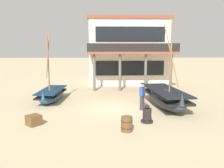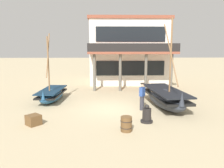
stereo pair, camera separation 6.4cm
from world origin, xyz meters
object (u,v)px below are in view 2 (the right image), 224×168
(fisherman_by_hull, at_px, (142,97))
(cargo_crate, at_px, (33,120))
(wooden_barrel, at_px, (126,124))
(fishing_boat_near_left, at_px, (165,97))
(fishing_boat_centre_large, at_px, (52,94))
(harbor_building_main, at_px, (128,51))
(capstan_winch, at_px, (147,115))

(fisherman_by_hull, relative_size, cargo_crate, 2.75)
(wooden_barrel, bearing_deg, fishing_boat_near_left, 54.99)
(wooden_barrel, bearing_deg, fishing_boat_centre_large, 128.85)
(fishing_boat_near_left, relative_size, harbor_building_main, 0.62)
(fisherman_by_hull, bearing_deg, fishing_boat_centre_large, 157.79)
(fishing_boat_near_left, relative_size, wooden_barrel, 7.88)
(fishing_boat_centre_large, bearing_deg, wooden_barrel, -51.15)
(wooden_barrel, bearing_deg, capstan_winch, 46.37)
(fishing_boat_near_left, relative_size, cargo_crate, 8.99)
(fishing_boat_centre_large, relative_size, wooden_barrel, 6.76)
(fishing_boat_near_left, distance_m, cargo_crate, 8.05)
(fishing_boat_near_left, height_order, capstan_winch, fishing_boat_near_left)
(fishing_boat_centre_large, height_order, cargo_crate, fishing_boat_centre_large)
(fisherman_by_hull, relative_size, wooden_barrel, 2.41)
(fishing_boat_centre_large, bearing_deg, fisherman_by_hull, -22.21)
(fisherman_by_hull, bearing_deg, cargo_crate, -156.82)
(fishing_boat_centre_large, xyz_separation_m, harbor_building_main, (6.21, 8.82, 2.87))
(fishing_boat_centre_large, relative_size, capstan_winch, 5.01)
(capstan_winch, height_order, wooden_barrel, capstan_winch)
(fishing_boat_near_left, xyz_separation_m, fisherman_by_hull, (-1.60, -0.63, 0.20))
(capstan_winch, distance_m, wooden_barrel, 1.69)
(fishing_boat_near_left, height_order, harbor_building_main, harbor_building_main)
(fishing_boat_centre_large, relative_size, harbor_building_main, 0.53)
(fisherman_by_hull, xyz_separation_m, capstan_winch, (-0.11, -2.25, -0.46))
(fisherman_by_hull, distance_m, harbor_building_main, 11.57)
(fishing_boat_near_left, bearing_deg, wooden_barrel, -125.01)
(cargo_crate, bearing_deg, harbor_building_main, 66.57)
(fishing_boat_centre_large, xyz_separation_m, cargo_crate, (0.24, -4.96, -0.23))
(fishing_boat_near_left, distance_m, fishing_boat_centre_large, 7.87)
(fishing_boat_centre_large, xyz_separation_m, capstan_winch, (5.94, -4.72, -0.11))
(fishing_boat_near_left, bearing_deg, fishing_boat_centre_large, 166.46)
(harbor_building_main, bearing_deg, fishing_boat_centre_large, -125.15)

